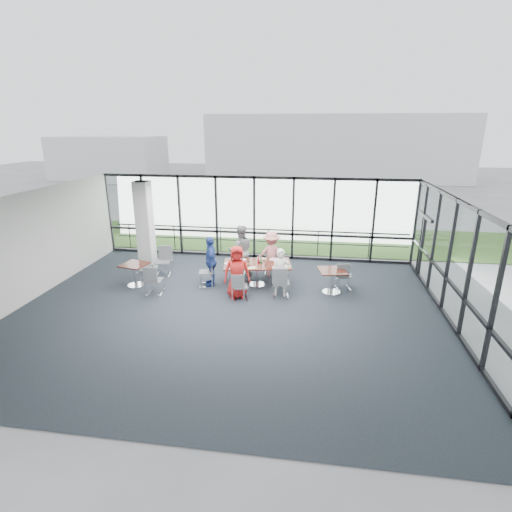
# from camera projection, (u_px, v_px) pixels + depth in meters

# --- Properties ---
(floor) EXTENTS (12.00, 10.00, 0.02)m
(floor) POSITION_uv_depth(u_px,v_px,m) (228.00, 312.00, 11.27)
(floor) COLOR #20272F
(floor) RESTS_ON ground
(ceiling) EXTENTS (12.00, 10.00, 0.04)m
(ceiling) POSITION_uv_depth(u_px,v_px,m) (225.00, 199.00, 10.27)
(ceiling) COLOR white
(ceiling) RESTS_ON ground
(wall_left) EXTENTS (0.10, 10.00, 3.20)m
(wall_left) POSITION_uv_depth(u_px,v_px,m) (25.00, 248.00, 11.61)
(wall_left) COLOR silver
(wall_left) RESTS_ON ground
(wall_front) EXTENTS (12.00, 0.10, 3.20)m
(wall_front) POSITION_uv_depth(u_px,v_px,m) (156.00, 360.00, 6.07)
(wall_front) COLOR silver
(wall_front) RESTS_ON ground
(curtain_wall_back) EXTENTS (12.00, 0.10, 3.20)m
(curtain_wall_back) POSITION_uv_depth(u_px,v_px,m) (254.00, 218.00, 15.47)
(curtain_wall_back) COLOR white
(curtain_wall_back) RESTS_ON ground
(curtain_wall_right) EXTENTS (0.10, 10.00, 3.20)m
(curtain_wall_right) POSITION_uv_depth(u_px,v_px,m) (462.00, 269.00, 9.94)
(curtain_wall_right) COLOR white
(curtain_wall_right) RESTS_ON ground
(exit_door) EXTENTS (0.12, 1.60, 2.10)m
(exit_door) POSITION_uv_depth(u_px,v_px,m) (422.00, 247.00, 13.63)
(exit_door) COLOR black
(exit_door) RESTS_ON ground
(structural_column) EXTENTS (0.50, 0.50, 3.20)m
(structural_column) POSITION_uv_depth(u_px,v_px,m) (145.00, 227.00, 14.09)
(structural_column) COLOR silver
(structural_column) RESTS_ON ground
(apron) EXTENTS (80.00, 70.00, 0.02)m
(apron) POSITION_uv_depth(u_px,v_px,m) (269.00, 227.00, 20.68)
(apron) COLOR slate
(apron) RESTS_ON ground
(grass_strip) EXTENTS (80.00, 5.00, 0.01)m
(grass_strip) POSITION_uv_depth(u_px,v_px,m) (264.00, 237.00, 18.79)
(grass_strip) COLOR #345120
(grass_strip) RESTS_ON ground
(hangar_main) EXTENTS (24.00, 10.00, 6.00)m
(hangar_main) POSITION_uv_depth(u_px,v_px,m) (334.00, 147.00, 39.86)
(hangar_main) COLOR silver
(hangar_main) RESTS_ON ground
(hangar_aux) EXTENTS (10.00, 6.00, 4.00)m
(hangar_aux) POSITION_uv_depth(u_px,v_px,m) (110.00, 157.00, 39.48)
(hangar_aux) COLOR silver
(hangar_aux) RESTS_ON ground
(guard_rail) EXTENTS (12.00, 0.06, 0.06)m
(guard_rail) POSITION_uv_depth(u_px,v_px,m) (256.00, 241.00, 16.38)
(guard_rail) COLOR #2D2D33
(guard_rail) RESTS_ON ground
(main_table) EXTENTS (2.32, 1.53, 0.75)m
(main_table) POSITION_uv_depth(u_px,v_px,m) (257.00, 267.00, 12.97)
(main_table) COLOR black
(main_table) RESTS_ON ground
(side_table_left) EXTENTS (0.91, 0.91, 0.75)m
(side_table_left) POSITION_uv_depth(u_px,v_px,m) (135.00, 268.00, 12.92)
(side_table_left) COLOR black
(side_table_left) RESTS_ON ground
(side_table_right) EXTENTS (0.97, 0.97, 0.75)m
(side_table_right) POSITION_uv_depth(u_px,v_px,m) (332.00, 274.00, 12.37)
(side_table_right) COLOR black
(side_table_right) RESTS_ON ground
(diner_near_left) EXTENTS (0.90, 0.71, 1.63)m
(diner_near_left) POSITION_uv_depth(u_px,v_px,m) (237.00, 272.00, 11.97)
(diner_near_left) COLOR red
(diner_near_left) RESTS_ON ground
(diner_near_right) EXTENTS (0.56, 0.41, 1.49)m
(diner_near_right) POSITION_uv_depth(u_px,v_px,m) (281.00, 273.00, 12.13)
(diner_near_right) COLOR white
(diner_near_right) RESTS_ON ground
(diner_far_left) EXTENTS (0.99, 0.77, 1.79)m
(diner_far_left) POSITION_uv_depth(u_px,v_px,m) (240.00, 251.00, 13.75)
(diner_far_left) COLOR slate
(diner_far_left) RESTS_ON ground
(diner_far_right) EXTENTS (1.10, 0.72, 1.58)m
(diner_far_right) POSITION_uv_depth(u_px,v_px,m) (271.00, 254.00, 13.73)
(diner_far_right) COLOR #CE7977
(diner_far_right) RESTS_ON ground
(diner_end) EXTENTS (0.78, 1.07, 1.64)m
(diner_end) POSITION_uv_depth(u_px,v_px,m) (211.00, 261.00, 12.94)
(diner_end) COLOR #273F8F
(diner_end) RESTS_ON ground
(chair_main_nl) EXTENTS (0.50, 0.50, 0.83)m
(chair_main_nl) POSITION_uv_depth(u_px,v_px,m) (241.00, 287.00, 11.94)
(chair_main_nl) COLOR slate
(chair_main_nl) RESTS_ON ground
(chair_main_nr) EXTENTS (0.53, 0.53, 0.98)m
(chair_main_nr) POSITION_uv_depth(u_px,v_px,m) (281.00, 282.00, 12.07)
(chair_main_nr) COLOR slate
(chair_main_nr) RESTS_ON ground
(chair_main_fl) EXTENTS (0.45, 0.45, 0.83)m
(chair_main_fl) POSITION_uv_depth(u_px,v_px,m) (239.00, 262.00, 14.06)
(chair_main_fl) COLOR slate
(chair_main_fl) RESTS_ON ground
(chair_main_fr) EXTENTS (0.47, 0.47, 0.95)m
(chair_main_fr) POSITION_uv_depth(u_px,v_px,m) (271.00, 261.00, 14.02)
(chair_main_fr) COLOR slate
(chair_main_fr) RESTS_ON ground
(chair_main_end) EXTENTS (0.55, 0.55, 0.94)m
(chair_main_end) POSITION_uv_depth(u_px,v_px,m) (206.00, 272.00, 12.97)
(chair_main_end) COLOR slate
(chair_main_end) RESTS_ON ground
(chair_spare_la) EXTENTS (0.50, 0.50, 0.93)m
(chair_spare_la) POSITION_uv_depth(u_px,v_px,m) (154.00, 280.00, 12.30)
(chair_spare_la) COLOR slate
(chair_spare_la) RESTS_ON ground
(chair_spare_lb) EXTENTS (0.58, 0.58, 1.00)m
(chair_spare_lb) POSITION_uv_depth(u_px,v_px,m) (162.00, 262.00, 13.85)
(chair_spare_lb) COLOR slate
(chair_spare_lb) RESTS_ON ground
(chair_spare_r) EXTENTS (0.52, 0.52, 0.88)m
(chair_spare_r) POSITION_uv_depth(u_px,v_px,m) (344.00, 276.00, 12.72)
(chair_spare_r) COLOR slate
(chair_spare_r) RESTS_ON ground
(plate_nl) EXTENTS (0.25, 0.25, 0.01)m
(plate_nl) POSITION_uv_depth(u_px,v_px,m) (237.00, 267.00, 12.59)
(plate_nl) COLOR white
(plate_nl) RESTS_ON main_table
(plate_nr) EXTENTS (0.28, 0.28, 0.01)m
(plate_nr) POSITION_uv_depth(u_px,v_px,m) (276.00, 267.00, 12.55)
(plate_nr) COLOR white
(plate_nr) RESTS_ON main_table
(plate_fl) EXTENTS (0.24, 0.24, 0.01)m
(plate_fl) POSITION_uv_depth(u_px,v_px,m) (243.00, 260.00, 13.27)
(plate_fl) COLOR white
(plate_fl) RESTS_ON main_table
(plate_fr) EXTENTS (0.27, 0.27, 0.01)m
(plate_fr) POSITION_uv_depth(u_px,v_px,m) (273.00, 259.00, 13.31)
(plate_fr) COLOR white
(plate_fr) RESTS_ON main_table
(plate_end) EXTENTS (0.27, 0.27, 0.01)m
(plate_end) POSITION_uv_depth(u_px,v_px,m) (228.00, 263.00, 12.90)
(plate_end) COLOR white
(plate_end) RESTS_ON main_table
(tumbler_a) EXTENTS (0.08, 0.08, 0.15)m
(tumbler_a) POSITION_uv_depth(u_px,v_px,m) (248.00, 264.00, 12.68)
(tumbler_a) COLOR white
(tumbler_a) RESTS_ON main_table
(tumbler_b) EXTENTS (0.08, 0.08, 0.15)m
(tumbler_b) POSITION_uv_depth(u_px,v_px,m) (266.00, 263.00, 12.71)
(tumbler_b) COLOR white
(tumbler_b) RESTS_ON main_table
(tumbler_c) EXTENTS (0.08, 0.08, 0.15)m
(tumbler_c) POSITION_uv_depth(u_px,v_px,m) (258.00, 259.00, 13.14)
(tumbler_c) COLOR white
(tumbler_c) RESTS_ON main_table
(tumbler_d) EXTENTS (0.06, 0.06, 0.13)m
(tumbler_d) POSITION_uv_depth(u_px,v_px,m) (232.00, 263.00, 12.76)
(tumbler_d) COLOR white
(tumbler_d) RESTS_ON main_table
(menu_a) EXTENTS (0.36, 0.33, 0.00)m
(menu_a) POSITION_uv_depth(u_px,v_px,m) (252.00, 268.00, 12.53)
(menu_a) COLOR white
(menu_a) RESTS_ON main_table
(menu_b) EXTENTS (0.33, 0.26, 0.00)m
(menu_b) POSITION_uv_depth(u_px,v_px,m) (286.00, 266.00, 12.68)
(menu_b) COLOR white
(menu_b) RESTS_ON main_table
(menu_c) EXTENTS (0.32, 0.34, 0.00)m
(menu_c) POSITION_uv_depth(u_px,v_px,m) (262.00, 259.00, 13.37)
(menu_c) COLOR white
(menu_c) RESTS_ON main_table
(condiment_caddy) EXTENTS (0.10, 0.07, 0.04)m
(condiment_caddy) POSITION_uv_depth(u_px,v_px,m) (261.00, 262.00, 12.99)
(condiment_caddy) COLOR black
(condiment_caddy) RESTS_ON main_table
(ketchup_bottle) EXTENTS (0.06, 0.06, 0.18)m
(ketchup_bottle) POSITION_uv_depth(u_px,v_px,m) (259.00, 260.00, 12.94)
(ketchup_bottle) COLOR #A3081B
(ketchup_bottle) RESTS_ON main_table
(green_bottle) EXTENTS (0.05, 0.05, 0.20)m
(green_bottle) POSITION_uv_depth(u_px,v_px,m) (261.00, 261.00, 12.90)
(green_bottle) COLOR #216834
(green_bottle) RESTS_ON main_table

